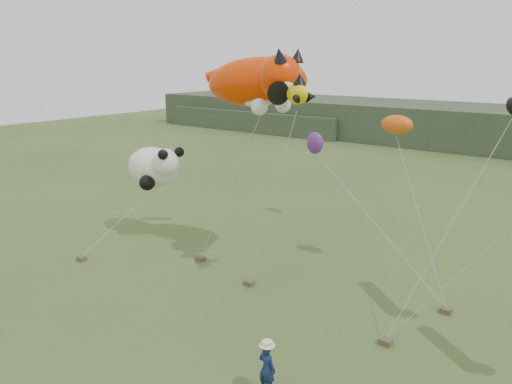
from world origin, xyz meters
TOP-DOWN VIEW (x-y plane):
  - ground at (0.00, 0.00)m, footprint 120.00×120.00m
  - headland at (-3.11, 44.69)m, footprint 90.00×13.00m
  - festival_attendant at (1.94, -0.26)m, footprint 0.56×0.38m
  - sandbag_anchors at (-2.13, 4.62)m, footprint 14.91×5.47m
  - cat_kite at (-4.18, 7.53)m, footprint 6.23×3.42m
  - fish_kite at (-1.53, 5.74)m, footprint 2.47×1.63m
  - panda_kite at (-10.13, 6.56)m, footprint 3.54×2.29m
  - misc_kites at (-2.07, 11.80)m, footprint 7.36×4.68m

SIDE VIEW (x-z plane):
  - ground at x=0.00m, z-range 0.00..0.00m
  - sandbag_anchors at x=-2.13m, z-range 0.00..0.20m
  - festival_attendant at x=1.94m, z-range 0.00..1.48m
  - headland at x=-3.11m, z-range -0.08..3.92m
  - panda_kite at x=-10.13m, z-range 2.45..4.65m
  - misc_kites at x=-2.07m, z-range 3.82..6.71m
  - fish_kite at x=-1.53m, z-range 7.00..8.18m
  - cat_kite at x=-4.18m, z-range 6.53..9.18m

